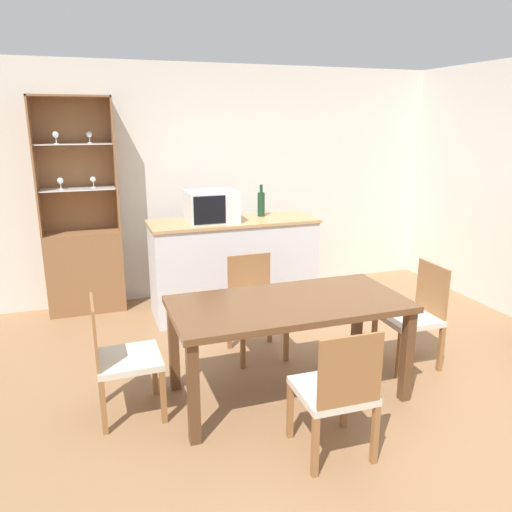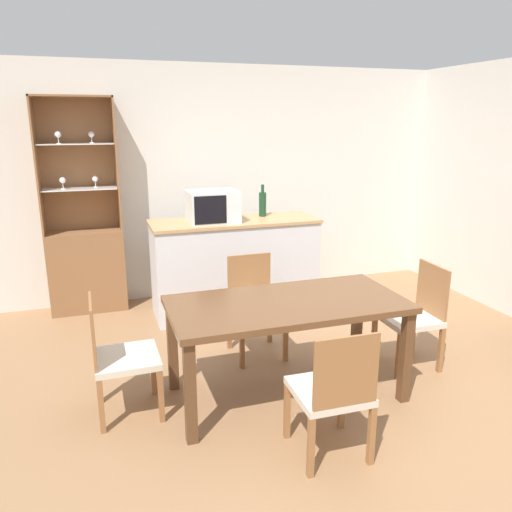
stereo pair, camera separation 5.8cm
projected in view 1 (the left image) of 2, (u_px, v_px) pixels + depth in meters
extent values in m
plane|color=#936B47|center=(323.00, 400.00, 3.61)|extent=(18.00, 18.00, 0.00)
cube|color=silver|center=(223.00, 182.00, 5.67)|extent=(6.80, 0.06, 2.55)
cube|color=silver|center=(234.00, 268.00, 5.20)|extent=(1.68, 0.57, 0.95)
cube|color=tan|center=(233.00, 221.00, 5.07)|extent=(1.71, 0.60, 0.03)
cube|color=brown|center=(86.00, 272.00, 5.22)|extent=(0.76, 0.33, 0.85)
cube|color=brown|center=(76.00, 165.00, 5.08)|extent=(0.76, 0.02, 1.34)
cube|color=brown|center=(35.00, 167.00, 4.82)|extent=(0.02, 0.33, 1.34)
cube|color=brown|center=(115.00, 165.00, 5.05)|extent=(0.02, 0.33, 1.34)
cube|color=brown|center=(69.00, 96.00, 4.76)|extent=(0.76, 0.33, 0.02)
cube|color=white|center=(78.00, 189.00, 4.99)|extent=(0.72, 0.29, 0.01)
cube|color=white|center=(73.00, 144.00, 4.88)|extent=(0.72, 0.29, 0.01)
cylinder|color=white|center=(61.00, 189.00, 4.93)|extent=(0.04, 0.04, 0.01)
cylinder|color=white|center=(61.00, 186.00, 4.93)|extent=(0.01, 0.01, 0.06)
sphere|color=white|center=(60.00, 181.00, 4.91)|extent=(0.06, 0.06, 0.06)
cylinder|color=white|center=(56.00, 143.00, 4.82)|extent=(0.04, 0.04, 0.01)
cylinder|color=white|center=(56.00, 140.00, 4.81)|extent=(0.01, 0.01, 0.06)
sphere|color=white|center=(56.00, 135.00, 4.80)|extent=(0.06, 0.06, 0.06)
cylinder|color=white|center=(94.00, 187.00, 5.07)|extent=(0.04, 0.04, 0.01)
cylinder|color=white|center=(93.00, 184.00, 5.06)|extent=(0.01, 0.01, 0.06)
sphere|color=white|center=(93.00, 179.00, 5.05)|extent=(0.06, 0.06, 0.06)
cylinder|color=white|center=(90.00, 143.00, 4.96)|extent=(0.04, 0.04, 0.01)
cylinder|color=white|center=(90.00, 140.00, 4.95)|extent=(0.01, 0.01, 0.06)
sphere|color=white|center=(89.00, 134.00, 4.93)|extent=(0.06, 0.06, 0.06)
cube|color=brown|center=(289.00, 304.00, 3.52)|extent=(1.66, 0.81, 0.05)
cube|color=brown|center=(193.00, 394.00, 3.06)|extent=(0.07, 0.07, 0.68)
cube|color=brown|center=(407.00, 356.00, 3.54)|extent=(0.07, 0.07, 0.68)
cube|color=brown|center=(174.00, 347.00, 3.69)|extent=(0.07, 0.07, 0.68)
cube|color=brown|center=(357.00, 320.00, 4.17)|extent=(0.07, 0.07, 0.68)
cube|color=beige|center=(129.00, 359.00, 3.36)|extent=(0.43, 0.43, 0.05)
cube|color=#936038|center=(95.00, 332.00, 3.23)|extent=(0.02, 0.39, 0.42)
cube|color=#936038|center=(155.00, 370.00, 3.65)|extent=(0.04, 0.04, 0.38)
cube|color=#936038|center=(163.00, 397.00, 3.30)|extent=(0.04, 0.04, 0.38)
cube|color=#936038|center=(100.00, 379.00, 3.53)|extent=(0.04, 0.04, 0.38)
cube|color=#936038|center=(104.00, 407.00, 3.18)|extent=(0.04, 0.04, 0.38)
cube|color=beige|center=(257.00, 310.00, 4.22)|extent=(0.43, 0.43, 0.05)
cube|color=#936038|center=(249.00, 277.00, 4.34)|extent=(0.39, 0.02, 0.42)
cube|color=#936038|center=(286.00, 339.00, 4.17)|extent=(0.04, 0.04, 0.38)
cube|color=#936038|center=(243.00, 346.00, 4.04)|extent=(0.04, 0.04, 0.38)
cube|color=#936038|center=(270.00, 322.00, 4.51)|extent=(0.04, 0.04, 0.38)
cube|color=#936038|center=(229.00, 328.00, 4.39)|extent=(0.04, 0.04, 0.38)
cube|color=beige|center=(332.00, 391.00, 2.97)|extent=(0.43, 0.43, 0.05)
cube|color=#936038|center=(350.00, 371.00, 2.72)|extent=(0.39, 0.03, 0.42)
cube|color=#936038|center=(290.00, 410.00, 3.15)|extent=(0.04, 0.04, 0.38)
cube|color=#936038|center=(344.00, 400.00, 3.26)|extent=(0.04, 0.04, 0.38)
cube|color=#936038|center=(315.00, 447.00, 2.80)|extent=(0.04, 0.04, 0.38)
cube|color=#936038|center=(375.00, 434.00, 2.91)|extent=(0.04, 0.04, 0.38)
cube|color=beige|center=(409.00, 318.00, 4.06)|extent=(0.43, 0.43, 0.05)
cube|color=#936038|center=(432.00, 289.00, 4.05)|extent=(0.03, 0.39, 0.42)
cube|color=#936038|center=(399.00, 355.00, 3.88)|extent=(0.04, 0.04, 0.38)
cube|color=#936038|center=(374.00, 336.00, 4.23)|extent=(0.04, 0.04, 0.38)
cube|color=#936038|center=(441.00, 349.00, 3.99)|extent=(0.04, 0.04, 0.38)
cube|color=#936038|center=(413.00, 330.00, 4.34)|extent=(0.04, 0.04, 0.38)
cube|color=silver|center=(212.00, 207.00, 4.92)|extent=(0.49, 0.38, 0.31)
cube|color=black|center=(210.00, 210.00, 4.73)|extent=(0.31, 0.01, 0.27)
cylinder|color=#193D23|center=(261.00, 204.00, 5.23)|extent=(0.08, 0.08, 0.25)
cylinder|color=#193D23|center=(261.00, 189.00, 5.18)|extent=(0.03, 0.03, 0.08)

